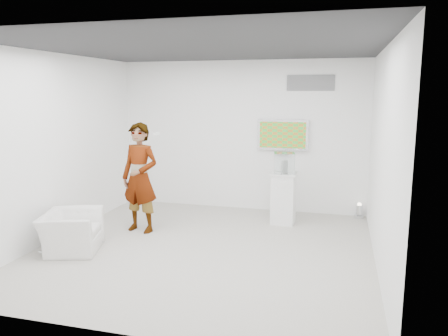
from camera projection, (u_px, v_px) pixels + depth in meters
The scene contains 10 objects.
room at pixel (204, 152), 6.45m from camera, with size 5.01×5.01×3.00m.
tv at pixel (283, 135), 8.56m from camera, with size 1.00×0.08×0.60m, color silver.
logo_decal at pixel (311, 83), 8.29m from camera, with size 0.90×0.02×0.30m, color slate.
person at pixel (140, 178), 7.43m from camera, with size 0.68×0.45×1.88m, color white.
armchair at pixel (71, 231), 6.61m from camera, with size 0.91×0.80×0.59m, color white.
pedestal at pixel (283, 198), 7.96m from camera, with size 0.46×0.46×0.94m, color white.
floor_uplight at pixel (359, 211), 8.32m from camera, with size 0.18×0.18×0.29m, color silver.
vitrine at pixel (284, 163), 7.85m from camera, with size 0.36×0.36×0.36m, color white.
console at pixel (284, 166), 7.86m from camera, with size 0.05×0.17×0.23m, color white.
wii_remote at pixel (156, 134), 7.33m from camera, with size 0.04×0.15×0.04m, color white.
Camera 1 is at (1.94, -6.10, 2.39)m, focal length 35.00 mm.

